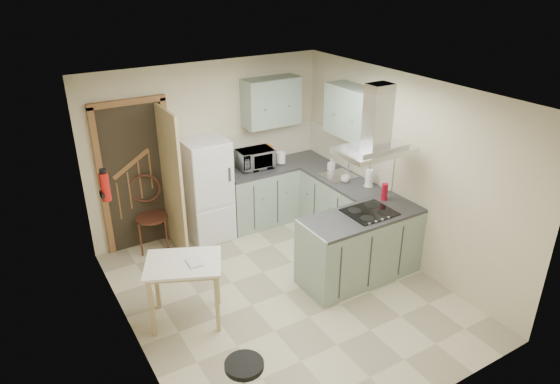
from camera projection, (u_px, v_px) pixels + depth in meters
floor at (284, 293)px, 6.16m from camera, size 4.20×4.20×0.00m
ceiling at (285, 93)px, 5.11m from camera, size 4.20×4.20×0.00m
back_wall at (209, 148)px, 7.26m from camera, size 3.60×0.00×3.60m
left_wall at (126, 245)px, 4.79m from camera, size 0.00×4.20×4.20m
right_wall at (402, 171)px, 6.48m from camera, size 0.00×4.20×4.20m
doorway at (137, 177)px, 6.81m from camera, size 1.10×0.12×2.10m
fridge at (207, 190)px, 7.15m from camera, size 0.60×0.60×1.50m
counter_back at (260, 195)px, 7.68m from camera, size 1.08×0.60×0.90m
counter_right at (330, 199)px, 7.55m from camera, size 0.60×1.95×0.90m
splashback at (267, 144)px, 7.75m from camera, size 1.68×0.02×0.50m
wall_cabinet_back at (271, 102)px, 7.32m from camera, size 0.85×0.35×0.70m
wall_cabinet_right at (353, 112)px, 6.80m from camera, size 0.35×0.90×0.70m
peninsula at (361, 246)px, 6.31m from camera, size 1.55×0.65×0.90m
hob at (370, 212)px, 6.17m from camera, size 0.58×0.50×0.01m
extractor_hood at (375, 150)px, 5.82m from camera, size 0.90×0.55×0.10m
sink at (338, 176)px, 7.22m from camera, size 0.45×0.40×0.01m
fire_extinguisher at (105, 187)px, 5.41m from camera, size 0.10×0.10×0.32m
drop_leaf_table at (186, 291)px, 5.56m from camera, size 1.00×0.90×0.76m
bentwood_chair at (152, 217)px, 6.93m from camera, size 0.54×0.54×0.98m
stool at (245, 383)px, 4.54m from camera, size 0.38×0.38×0.48m
microwave at (255, 159)px, 7.44m from camera, size 0.54×0.38×0.29m
kettle at (281, 158)px, 7.61m from camera, size 0.14×0.14×0.21m
cereal_box at (268, 154)px, 7.64m from camera, size 0.08×0.19×0.28m
soap_bottle at (331, 164)px, 7.38m from camera, size 0.10×0.10×0.18m
paper_towel at (369, 178)px, 6.83m from camera, size 0.13×0.13×0.26m
cup at (345, 179)px, 6.99m from camera, size 0.15×0.15×0.10m
red_bottle at (385, 192)px, 6.45m from camera, size 0.11×0.11×0.23m
book at (188, 261)px, 5.33m from camera, size 0.17×0.22×0.09m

